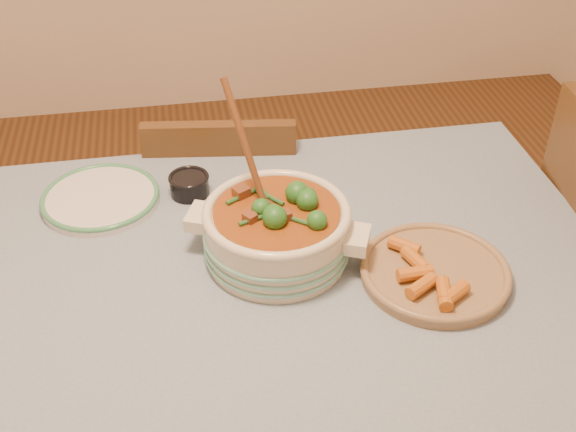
# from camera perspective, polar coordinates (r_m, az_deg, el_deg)

# --- Properties ---
(dining_table) EXTENTS (1.68, 1.08, 0.76)m
(dining_table) POSITION_cam_1_polar(r_m,az_deg,el_deg) (1.52, -5.56, -8.20)
(dining_table) COLOR brown
(dining_table) RESTS_ON floor
(stew_casserole) EXTENTS (0.39, 0.39, 0.36)m
(stew_casserole) POSITION_cam_1_polar(r_m,az_deg,el_deg) (1.48, -0.91, -0.92)
(stew_casserole) COLOR beige
(stew_casserole) RESTS_ON dining_table
(white_plate) EXTENTS (0.35, 0.35, 0.02)m
(white_plate) POSITION_cam_1_polar(r_m,az_deg,el_deg) (1.73, -14.60, 1.40)
(white_plate) COLOR silver
(white_plate) RESTS_ON dining_table
(condiment_bowl) EXTENTS (0.11, 0.11, 0.05)m
(condiment_bowl) POSITION_cam_1_polar(r_m,az_deg,el_deg) (1.71, -7.81, 2.55)
(condiment_bowl) COLOR black
(condiment_bowl) RESTS_ON dining_table
(fried_plate) EXTENTS (0.32, 0.32, 0.05)m
(fried_plate) POSITION_cam_1_polar(r_m,az_deg,el_deg) (1.49, 11.54, -4.20)
(fried_plate) COLOR #9D7C56
(fried_plate) RESTS_ON dining_table
(chair_far) EXTENTS (0.44, 0.44, 0.84)m
(chair_far) POSITION_cam_1_polar(r_m,az_deg,el_deg) (2.11, -4.89, -0.02)
(chair_far) COLOR #523519
(chair_far) RESTS_ON floor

